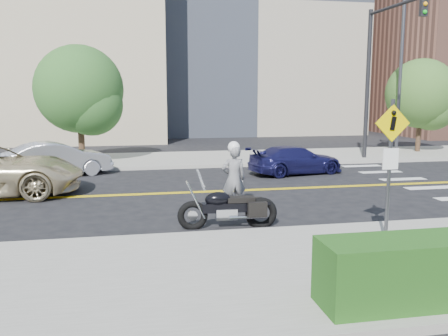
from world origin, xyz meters
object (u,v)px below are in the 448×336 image
object	(u,v)px
motorcycle	(228,199)
pedestrian_sign	(390,156)
parked_car_silver	(57,159)
parked_car_blue	(296,160)
motorcyclist	(234,177)

from	to	relation	value
motorcycle	pedestrian_sign	bearing A→B (deg)	-30.16
parked_car_silver	parked_car_blue	size ratio (longest dim) A/B	1.05
motorcyclist	parked_car_silver	bearing A→B (deg)	-51.63
motorcycle	parked_car_blue	world-z (taller)	motorcycle
motorcyclist	parked_car_silver	size ratio (longest dim) A/B	0.47
motorcyclist	parked_car_silver	distance (m)	8.91
motorcyclist	motorcycle	world-z (taller)	motorcyclist
motorcycle	parked_car_silver	xyz separation A→B (m)	(-5.25, 8.38, -0.04)
motorcyclist	parked_car_blue	distance (m)	6.79
parked_car_silver	parked_car_blue	bearing A→B (deg)	-119.27
parked_car_blue	motorcyclist	bearing A→B (deg)	134.58
pedestrian_sign	motorcyclist	size ratio (longest dim) A/B	1.52
motorcycle	parked_car_blue	size ratio (longest dim) A/B	0.60
motorcyclist	parked_car_blue	world-z (taller)	motorcyclist
motorcycle	motorcyclist	bearing A→B (deg)	76.01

